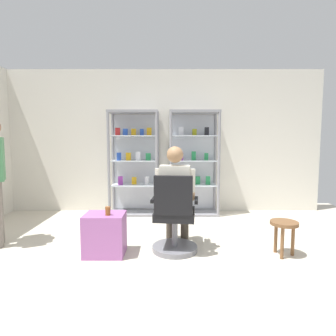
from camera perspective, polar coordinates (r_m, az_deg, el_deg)
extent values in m
plane|color=beige|center=(2.71, -1.81, -24.27)|extent=(7.20, 7.20, 0.00)
cube|color=silver|center=(5.35, -0.88, 5.50)|extent=(6.00, 0.10, 2.70)
cylinder|color=gray|center=(4.98, -12.24, 0.78)|extent=(0.05, 0.05, 1.90)
cylinder|color=gray|center=(4.87, -2.43, 0.79)|extent=(0.05, 0.05, 1.90)
cylinder|color=gray|center=(5.37, -11.35, 1.12)|extent=(0.05, 0.05, 1.90)
cylinder|color=gray|center=(5.27, -2.25, 1.14)|extent=(0.05, 0.05, 1.90)
cube|color=gray|center=(5.12, -7.23, 11.40)|extent=(0.90, 0.45, 0.04)
cube|color=gray|center=(5.26, -6.98, -9.18)|extent=(0.90, 0.45, 0.04)
cube|color=silver|center=(5.32, -6.82, 1.15)|extent=(0.84, 0.02, 1.80)
cube|color=silver|center=(5.15, -7.05, -3.47)|extent=(0.82, 0.39, 0.02)
cube|color=purple|center=(5.13, -9.88, -2.57)|extent=(0.09, 0.06, 0.16)
cube|color=gold|center=(5.16, -7.09, -2.61)|extent=(0.09, 0.04, 0.13)
cube|color=silver|center=(5.10, -4.46, -2.61)|extent=(0.08, 0.05, 0.15)
cube|color=silver|center=(5.10, -7.11, 1.53)|extent=(0.82, 0.39, 0.02)
cube|color=#264CB2|center=(5.10, -10.17, 2.37)|extent=(0.08, 0.04, 0.14)
cube|color=gold|center=(5.09, -8.26, 2.38)|extent=(0.09, 0.05, 0.14)
cube|color=silver|center=(5.05, -6.23, 2.47)|extent=(0.09, 0.05, 0.15)
cube|color=#268C4C|center=(5.06, -4.18, 2.34)|extent=(0.09, 0.05, 0.13)
cube|color=silver|center=(5.09, -7.17, 6.59)|extent=(0.82, 0.39, 0.02)
cube|color=red|center=(5.10, -10.43, 7.40)|extent=(0.08, 0.05, 0.14)
cube|color=#264CB2|center=(5.07, -8.88, 7.34)|extent=(0.09, 0.04, 0.12)
cube|color=gold|center=(5.12, -7.20, 7.37)|extent=(0.09, 0.04, 0.12)
cube|color=#264CB2|center=(5.11, -5.49, 7.37)|extent=(0.08, 0.05, 0.12)
cube|color=gold|center=(5.09, -4.00, 7.51)|extent=(0.09, 0.05, 0.14)
cylinder|color=gray|center=(4.87, 0.52, 0.80)|extent=(0.05, 0.05, 1.90)
cylinder|color=gray|center=(4.95, 10.40, 0.78)|extent=(0.05, 0.05, 1.90)
cylinder|color=gray|center=(5.27, 0.47, 1.15)|extent=(0.05, 0.05, 1.90)
cylinder|color=gray|center=(5.34, 9.62, 1.13)|extent=(0.05, 0.05, 1.90)
cube|color=gray|center=(5.10, 5.37, 11.44)|extent=(0.90, 0.45, 0.04)
cube|color=gray|center=(5.25, 5.19, -9.21)|extent=(0.90, 0.45, 0.04)
cube|color=silver|center=(5.30, 5.07, 1.15)|extent=(0.84, 0.02, 1.80)
cube|color=silver|center=(5.14, 5.24, -3.48)|extent=(0.82, 0.39, 0.02)
cube|color=#264CB2|center=(5.15, 2.12, -2.58)|extent=(0.09, 0.06, 0.14)
cube|color=gold|center=(5.16, 4.22, -2.63)|extent=(0.08, 0.03, 0.13)
cube|color=#268C4C|center=(5.17, 6.10, -2.54)|extent=(0.09, 0.05, 0.14)
cube|color=#268C4C|center=(5.14, 8.19, -2.55)|extent=(0.09, 0.05, 0.15)
cube|color=silver|center=(5.09, 5.29, 1.54)|extent=(0.82, 0.39, 0.02)
cube|color=purple|center=(5.07, 2.62, 2.39)|extent=(0.09, 0.03, 0.14)
cube|color=#268C4C|center=(5.13, 5.25, 2.54)|extent=(0.08, 0.05, 0.16)
cube|color=#268C4C|center=(5.14, 7.84, 2.36)|extent=(0.07, 0.05, 0.13)
cube|color=silver|center=(5.08, 5.33, 6.61)|extent=(0.82, 0.39, 0.02)
cube|color=silver|center=(5.11, 2.66, 7.60)|extent=(0.09, 0.05, 0.16)
cube|color=#999919|center=(5.10, 5.41, 7.37)|extent=(0.08, 0.05, 0.12)
cube|color=black|center=(5.13, 7.93, 7.50)|extent=(0.08, 0.04, 0.15)
cylinder|color=slate|center=(3.56, 1.34, -16.21)|extent=(0.56, 0.56, 0.06)
cylinder|color=slate|center=(3.49, 1.35, -13.08)|extent=(0.07, 0.07, 0.41)
cube|color=black|center=(3.43, 1.36, -9.51)|extent=(0.53, 0.53, 0.10)
cube|color=black|center=(3.16, 1.03, -5.66)|extent=(0.45, 0.13, 0.45)
cube|color=black|center=(3.37, 5.80, -6.63)|extent=(0.07, 0.30, 0.04)
cube|color=black|center=(3.42, -3.01, -6.45)|extent=(0.07, 0.30, 0.04)
cylinder|color=#3F382D|center=(3.59, 3.25, -7.18)|extent=(0.18, 0.41, 0.14)
cylinder|color=#3F382D|center=(3.85, 3.39, -10.60)|extent=(0.11, 0.11, 0.56)
cylinder|color=#3F382D|center=(3.60, 0.05, -7.12)|extent=(0.18, 0.41, 0.14)
cylinder|color=#3F382D|center=(3.87, 0.38, -10.53)|extent=(0.11, 0.11, 0.56)
cube|color=beige|center=(3.35, 1.37, -3.72)|extent=(0.38, 0.26, 0.50)
sphere|color=#99704C|center=(3.31, 1.39, 2.78)|extent=(0.20, 0.20, 0.20)
cylinder|color=beige|center=(3.33, 4.81, -2.58)|extent=(0.09, 0.09, 0.28)
cylinder|color=#99704C|center=(3.54, 4.86, -5.70)|extent=(0.11, 0.31, 0.08)
cylinder|color=beige|center=(3.36, -2.02, -2.48)|extent=(0.09, 0.09, 0.28)
cylinder|color=#99704C|center=(3.58, -1.59, -5.58)|extent=(0.11, 0.31, 0.08)
cube|color=#9E599E|center=(3.46, -12.98, -13.18)|extent=(0.47, 0.37, 0.49)
cylinder|color=brown|center=(3.31, -12.41, -8.67)|extent=(0.06, 0.06, 0.10)
cylinder|color=brown|center=(3.57, 22.83, -10.44)|extent=(0.32, 0.32, 0.04)
cylinder|color=brown|center=(3.67, 24.33, -13.42)|extent=(0.04, 0.04, 0.37)
cylinder|color=brown|center=(3.69, 21.31, -13.20)|extent=(0.04, 0.04, 0.37)
cylinder|color=brown|center=(3.53, 22.47, -14.14)|extent=(0.04, 0.04, 0.37)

